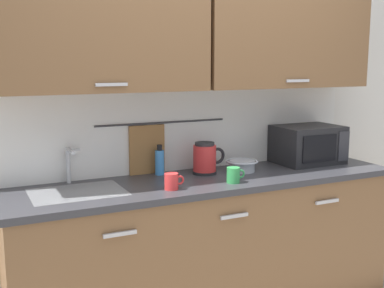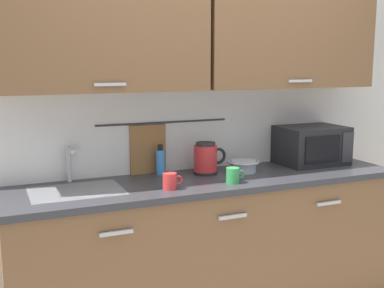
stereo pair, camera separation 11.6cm
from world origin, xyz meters
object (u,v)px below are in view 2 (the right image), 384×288
object	(u,v)px
mug_near_sink	(170,181)
mixing_bowl	(243,165)
microwave	(311,145)
electric_kettle	(206,158)
mug_by_kettle	(233,175)
dish_soap_bottle	(160,161)

from	to	relation	value
mug_near_sink	mixing_bowl	bearing A→B (deg)	20.30
microwave	electric_kettle	distance (m)	0.83
mug_by_kettle	mixing_bowl	bearing A→B (deg)	49.56
microwave	mixing_bowl	xyz separation A→B (m)	(-0.58, -0.04, -0.09)
mug_near_sink	microwave	bearing A→B (deg)	12.63
microwave	mixing_bowl	bearing A→B (deg)	-175.94
microwave	mug_by_kettle	distance (m)	0.84
mug_near_sink	mixing_bowl	size ratio (longest dim) A/B	0.56
mug_by_kettle	microwave	bearing A→B (deg)	19.81
microwave	mug_near_sink	xyz separation A→B (m)	(-1.18, -0.26, -0.09)
microwave	mug_by_kettle	world-z (taller)	microwave
dish_soap_bottle	mug_near_sink	bearing A→B (deg)	-101.39
dish_soap_bottle	electric_kettle	bearing A→B (deg)	-19.78
electric_kettle	mixing_bowl	world-z (taller)	electric_kettle
mug_near_sink	mixing_bowl	world-z (taller)	mug_near_sink
microwave	dish_soap_bottle	distance (m)	1.11
electric_kettle	mug_by_kettle	distance (m)	0.30
electric_kettle	mug_near_sink	bearing A→B (deg)	-142.26
electric_kettle	mixing_bowl	bearing A→B (deg)	-11.68
dish_soap_bottle	mug_near_sink	xyz separation A→B (m)	(-0.08, -0.38, -0.04)
microwave	electric_kettle	xyz separation A→B (m)	(-0.83, 0.01, -0.03)
mixing_bowl	mug_near_sink	bearing A→B (deg)	-159.70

